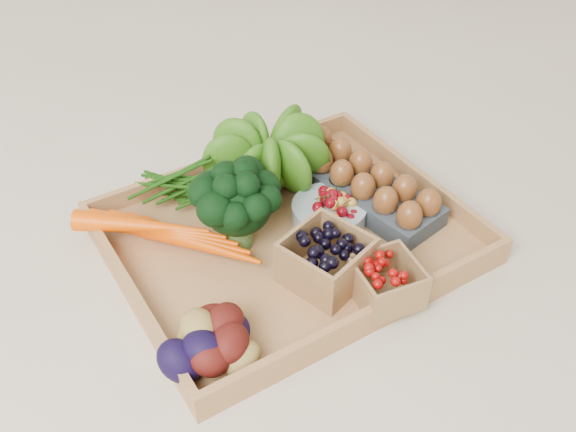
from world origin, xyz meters
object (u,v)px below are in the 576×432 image
tray (288,240)px  egg_carton (360,189)px  cherry_bowl (329,213)px  broccoli (238,219)px

tray → egg_carton: bearing=7.7°
cherry_bowl → egg_carton: bearing=15.6°
egg_carton → broccoli: bearing=169.1°
tray → cherry_bowl: size_ratio=4.36×
tray → cherry_bowl: (0.08, -0.00, 0.02)m
broccoli → cherry_bowl: (0.16, -0.03, -0.04)m
cherry_bowl → egg_carton: 0.09m
tray → cherry_bowl: cherry_bowl is taller
tray → egg_carton: size_ratio=1.82×
cherry_bowl → egg_carton: size_ratio=0.42×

